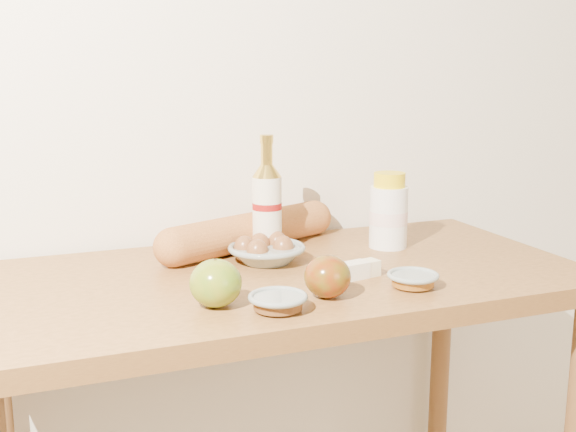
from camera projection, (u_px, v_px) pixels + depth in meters
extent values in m
cube|color=white|center=(231.00, 66.00, 1.65)|extent=(3.50, 0.02, 2.60)
cube|color=#A26D34|center=(283.00, 281.00, 1.44)|extent=(1.20, 0.60, 0.04)
cylinder|color=brown|center=(439.00, 393.00, 1.96)|extent=(0.05, 0.05, 0.86)
cylinder|color=#F0E7CC|center=(267.00, 216.00, 1.55)|extent=(0.08, 0.08, 0.17)
cylinder|color=maroon|center=(267.00, 206.00, 1.55)|extent=(0.08, 0.08, 0.01)
cone|color=gold|center=(267.00, 171.00, 1.53)|extent=(0.08, 0.08, 0.03)
cylinder|color=gold|center=(267.00, 154.00, 1.52)|extent=(0.03, 0.03, 0.04)
cylinder|color=gold|center=(267.00, 139.00, 1.52)|extent=(0.04, 0.04, 0.02)
cylinder|color=white|center=(388.00, 217.00, 1.62)|extent=(0.09, 0.09, 0.14)
cylinder|color=#FFDCD5|center=(388.00, 217.00, 1.62)|extent=(0.09, 0.09, 0.03)
cylinder|color=yellow|center=(390.00, 180.00, 1.60)|extent=(0.08, 0.08, 0.03)
torus|color=gray|center=(267.00, 248.00, 1.50)|extent=(0.19, 0.19, 0.01)
ellipsoid|color=brown|center=(257.00, 253.00, 1.47)|extent=(0.05, 0.05, 0.06)
ellipsoid|color=brown|center=(283.00, 249.00, 1.50)|extent=(0.05, 0.05, 0.06)
ellipsoid|color=brown|center=(260.00, 246.00, 1.53)|extent=(0.05, 0.05, 0.06)
ellipsoid|color=brown|center=(245.00, 249.00, 1.50)|extent=(0.05, 0.05, 0.06)
ellipsoid|color=brown|center=(277.00, 244.00, 1.54)|extent=(0.05, 0.05, 0.06)
cylinder|color=#C97E3D|center=(250.00, 231.00, 1.61)|extent=(0.41, 0.23, 0.08)
sphere|color=#C97E3D|center=(173.00, 247.00, 1.47)|extent=(0.11, 0.11, 0.08)
sphere|color=#C97E3D|center=(314.00, 218.00, 1.74)|extent=(0.11, 0.11, 0.08)
ellipsoid|color=olive|center=(216.00, 283.00, 1.23)|extent=(0.11, 0.11, 0.08)
cylinder|color=#453017|center=(215.00, 263.00, 1.22)|extent=(0.01, 0.01, 0.01)
ellipsoid|color=#8D0807|center=(327.00, 277.00, 1.27)|extent=(0.10, 0.10, 0.08)
cylinder|color=#4D3219|center=(328.00, 259.00, 1.27)|extent=(0.01, 0.01, 0.01)
torus|color=gray|center=(278.00, 297.00, 1.21)|extent=(0.13, 0.13, 0.01)
cylinder|color=brown|center=(278.00, 303.00, 1.21)|extent=(0.11, 0.11, 0.02)
torus|color=gray|center=(413.00, 275.00, 1.33)|extent=(0.10, 0.10, 0.01)
cylinder|color=brown|center=(413.00, 280.00, 1.34)|extent=(0.08, 0.08, 0.02)
cube|color=#F7F0BF|center=(353.00, 271.00, 1.39)|extent=(0.12, 0.05, 0.03)
cube|color=white|center=(353.00, 271.00, 1.39)|extent=(0.06, 0.04, 0.03)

